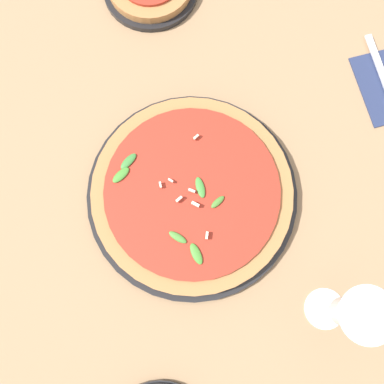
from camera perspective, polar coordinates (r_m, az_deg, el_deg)
The scene contains 3 objects.
ground_plane at distance 0.76m, azimuth 0.12°, elevation 1.87°, with size 6.00×6.00×0.00m, color #9E7A56.
pizza_arugula_main at distance 0.74m, azimuth -0.01°, elevation -0.22°, with size 0.35×0.35×0.05m.
wine_glass at distance 0.65m, azimuth 19.69°, elevation -14.25°, with size 0.07×0.07×0.18m.
Camera 1 is at (0.17, -0.08, 0.74)m, focal length 42.00 mm.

